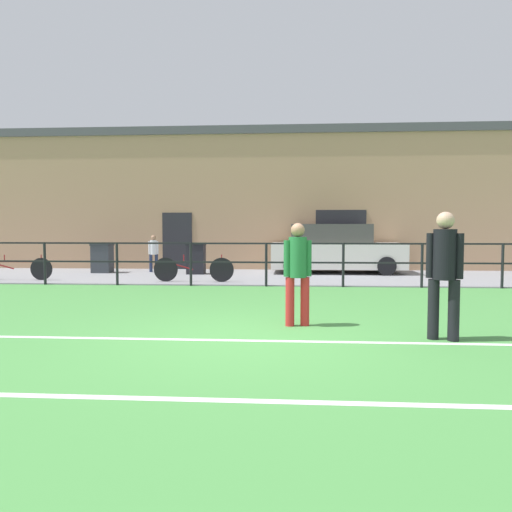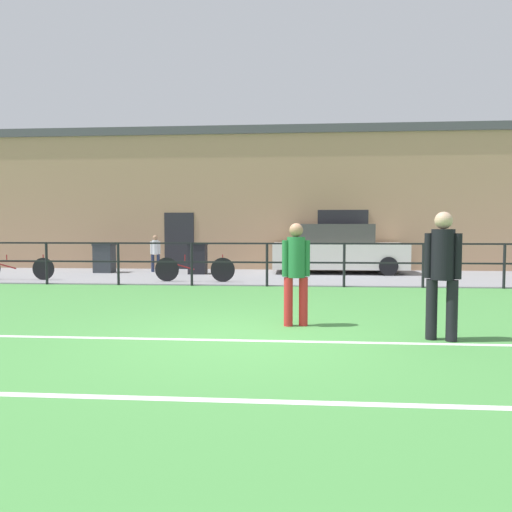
% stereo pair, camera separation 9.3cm
% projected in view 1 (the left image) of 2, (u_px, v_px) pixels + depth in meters
% --- Properties ---
extents(ground, '(60.00, 44.00, 0.04)m').
position_uv_depth(ground, '(245.00, 339.00, 6.75)').
color(ground, '#478C42').
extents(field_line_touchline, '(36.00, 0.11, 0.00)m').
position_uv_depth(field_line_touchline, '(244.00, 340.00, 6.57)').
color(field_line_touchline, white).
rests_on(field_line_touchline, ground).
extents(field_line_hash, '(36.00, 0.11, 0.00)m').
position_uv_depth(field_line_hash, '(220.00, 400.00, 4.29)').
color(field_line_hash, white).
rests_on(field_line_hash, ground).
extents(pavement_strip, '(48.00, 5.00, 0.02)m').
position_uv_depth(pavement_strip, '(270.00, 277.00, 15.21)').
color(pavement_strip, gray).
rests_on(pavement_strip, ground).
extents(perimeter_fence, '(36.07, 0.07, 1.15)m').
position_uv_depth(perimeter_fence, '(266.00, 258.00, 12.68)').
color(perimeter_fence, black).
rests_on(perimeter_fence, ground).
extents(clubhouse_facade, '(28.00, 2.56, 5.24)m').
position_uv_depth(clubhouse_facade, '(274.00, 200.00, 18.75)').
color(clubhouse_facade, tan).
rests_on(clubhouse_facade, ground).
extents(player_goalkeeper, '(0.45, 0.31, 1.75)m').
position_uv_depth(player_goalkeeper, '(444.00, 268.00, 6.56)').
color(player_goalkeeper, black).
rests_on(player_goalkeeper, ground).
extents(player_striker, '(0.43, 0.28, 1.60)m').
position_uv_depth(player_striker, '(298.00, 268.00, 7.53)').
color(player_striker, red).
rests_on(player_striker, ground).
extents(spectator_child, '(0.33, 0.22, 1.27)m').
position_uv_depth(spectator_child, '(154.00, 251.00, 16.71)').
color(spectator_child, '#232D4C').
rests_on(spectator_child, pavement_strip).
extents(parked_car_red, '(4.40, 1.95, 1.64)m').
position_uv_depth(parked_car_red, '(335.00, 250.00, 16.41)').
color(parked_car_red, silver).
rests_on(parked_car_red, pavement_strip).
extents(bicycle_parked_0, '(2.29, 0.04, 0.74)m').
position_uv_depth(bicycle_parked_0, '(14.00, 268.00, 14.13)').
color(bicycle_parked_0, black).
rests_on(bicycle_parked_0, pavement_strip).
extents(bicycle_parked_1, '(2.28, 0.04, 0.77)m').
position_uv_depth(bicycle_parked_1, '(193.00, 269.00, 13.64)').
color(bicycle_parked_1, black).
rests_on(bicycle_parked_1, pavement_strip).
extents(trash_bin_0, '(0.66, 0.56, 1.00)m').
position_uv_depth(trash_bin_0, '(102.00, 258.00, 16.45)').
color(trash_bin_0, '#33383D').
rests_on(trash_bin_0, pavement_strip).
extents(trash_bin_1, '(0.61, 0.52, 1.03)m').
position_uv_depth(trash_bin_1, '(196.00, 258.00, 15.98)').
color(trash_bin_1, black).
rests_on(trash_bin_1, pavement_strip).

